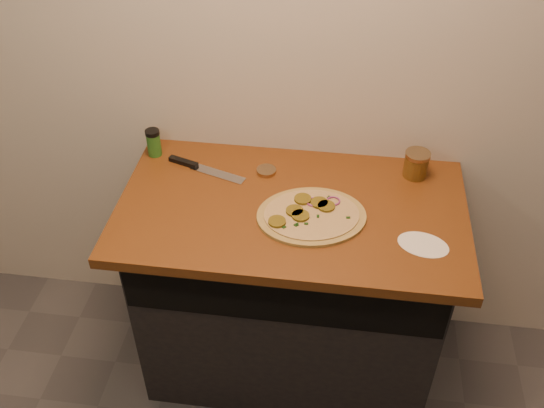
# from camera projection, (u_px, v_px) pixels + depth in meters

# --- Properties ---
(cabinet) EXTENTS (1.10, 0.60, 0.86)m
(cabinet) POSITION_uv_depth(u_px,v_px,m) (290.00, 290.00, 2.41)
(cabinet) COLOR black
(cabinet) RESTS_ON ground
(countertop) EXTENTS (1.20, 0.70, 0.04)m
(countertop) POSITION_uv_depth(u_px,v_px,m) (292.00, 209.00, 2.10)
(countertop) COLOR brown
(countertop) RESTS_ON cabinet
(pizza) EXTENTS (0.43, 0.43, 0.02)m
(pizza) POSITION_uv_depth(u_px,v_px,m) (311.00, 215.00, 2.03)
(pizza) COLOR tan
(pizza) RESTS_ON countertop
(chefs_knife) EXTENTS (0.31, 0.13, 0.02)m
(chefs_knife) POSITION_uv_depth(u_px,v_px,m) (199.00, 167.00, 2.24)
(chefs_knife) COLOR #B7BAC1
(chefs_knife) RESTS_ON countertop
(mason_jar_lid) EXTENTS (0.09, 0.09, 0.02)m
(mason_jar_lid) POSITION_uv_depth(u_px,v_px,m) (266.00, 171.00, 2.22)
(mason_jar_lid) COLOR #9D815B
(mason_jar_lid) RESTS_ON countertop
(salsa_jar) EXTENTS (0.09, 0.09, 0.10)m
(salsa_jar) POSITION_uv_depth(u_px,v_px,m) (416.00, 164.00, 2.18)
(salsa_jar) COLOR maroon
(salsa_jar) RESTS_ON countertop
(spice_shaker) EXTENTS (0.05, 0.05, 0.11)m
(spice_shaker) POSITION_uv_depth(u_px,v_px,m) (154.00, 143.00, 2.28)
(spice_shaker) COLOR #2B6820
(spice_shaker) RESTS_ON countertop
(flour_spill) EXTENTS (0.20, 0.20, 0.00)m
(flour_spill) POSITION_uv_depth(u_px,v_px,m) (423.00, 245.00, 1.93)
(flour_spill) COLOR white
(flour_spill) RESTS_ON countertop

